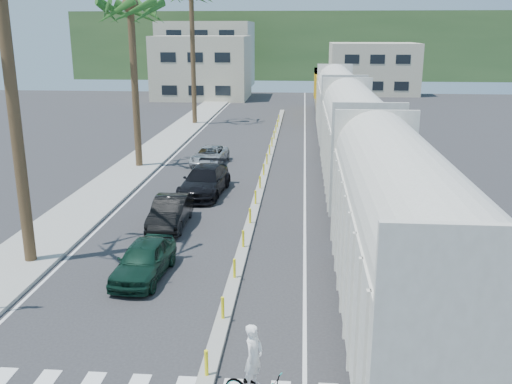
% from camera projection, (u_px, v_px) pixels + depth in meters
% --- Properties ---
extents(ground, '(140.00, 140.00, 0.00)m').
position_uv_depth(ground, '(213.00, 358.00, 15.54)').
color(ground, '#28282B').
rests_on(ground, ground).
extents(sidewalk, '(3.00, 90.00, 0.15)m').
position_uv_depth(sidewalk, '(149.00, 157.00, 40.17)').
color(sidewalk, gray).
rests_on(sidewalk, ground).
extents(rails, '(1.56, 100.00, 0.06)m').
position_uv_depth(rails, '(339.00, 152.00, 41.99)').
color(rails, black).
rests_on(rails, ground).
extents(median, '(0.45, 60.00, 0.85)m').
position_uv_depth(median, '(264.00, 176.00, 34.66)').
color(median, gray).
rests_on(median, ground).
extents(lane_markings, '(9.42, 90.00, 0.01)m').
position_uv_depth(lane_markings, '(238.00, 159.00, 39.69)').
color(lane_markings, silver).
rests_on(lane_markings, ground).
extents(freight_train, '(3.00, 60.94, 5.85)m').
position_uv_depth(freight_train, '(346.00, 127.00, 35.25)').
color(freight_train, '#BCB9AC').
rests_on(freight_train, ground).
extents(buildings, '(38.00, 27.00, 10.00)m').
position_uv_depth(buildings, '(245.00, 61.00, 83.57)').
color(buildings, '#B8B192').
rests_on(buildings, ground).
extents(hillside, '(80.00, 20.00, 12.00)m').
position_uv_depth(hillside, '(293.00, 45.00, 109.80)').
color(hillside, '#385628').
rests_on(hillside, ground).
extents(car_lead, '(2.05, 4.15, 1.35)m').
position_uv_depth(car_lead, '(144.00, 260.00, 20.50)').
color(car_lead, black).
rests_on(car_lead, ground).
extents(car_second, '(1.62, 4.22, 1.37)m').
position_uv_depth(car_second, '(170.00, 212.00, 25.86)').
color(car_second, black).
rests_on(car_second, ground).
extents(car_third, '(2.91, 5.54, 1.51)m').
position_uv_depth(car_third, '(205.00, 181.00, 30.98)').
color(car_third, black).
rests_on(car_third, ground).
extents(car_rear, '(2.61, 4.62, 1.20)m').
position_uv_depth(car_rear, '(209.00, 156.00, 38.00)').
color(car_rear, '#ADB0B3').
rests_on(car_rear, ground).
extents(cyclist, '(1.90, 2.21, 2.17)m').
position_uv_depth(cyclist, '(257.00, 383.00, 13.34)').
color(cyclist, '#9EA0A5').
rests_on(cyclist, ground).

